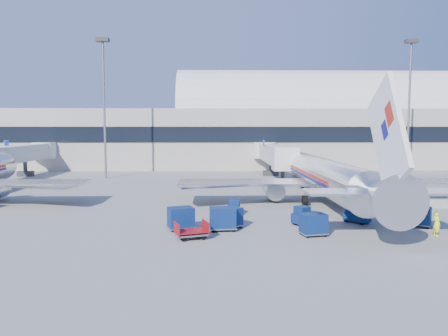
{
  "coord_description": "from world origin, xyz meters",
  "views": [
    {
      "loc": [
        -2.17,
        -41.8,
        8.09
      ],
      "look_at": [
        -1.09,
        6.0,
        3.79
      ],
      "focal_mm": 35.0,
      "sensor_mm": 36.0,
      "label": 1
    }
  ],
  "objects_px": {
    "tug_right": "(356,215)",
    "cart_solo_near": "(313,224)",
    "cart_train_b": "(223,218)",
    "ramp_worker": "(437,224)",
    "jetbridge_near": "(273,154)",
    "mast_west": "(104,87)",
    "mast_east": "(410,88)",
    "airliner_main": "(327,177)",
    "tug_lead": "(306,216)",
    "tug_left": "(234,207)",
    "cart_solo_far": "(419,216)",
    "barrier_mid": "(442,203)",
    "barrier_near": "(411,203)",
    "cart_open_red": "(192,233)",
    "jetbridge_mid": "(19,154)",
    "cart_train_c": "(181,218)",
    "cart_train_a": "(230,217)"
  },
  "relations": [
    {
      "from": "jetbridge_near",
      "to": "mast_west",
      "type": "height_order",
      "value": "mast_west"
    },
    {
      "from": "tug_lead",
      "to": "tug_left",
      "type": "relative_size",
      "value": 1.17
    },
    {
      "from": "jetbridge_near",
      "to": "ramp_worker",
      "type": "height_order",
      "value": "jetbridge_near"
    },
    {
      "from": "airliner_main",
      "to": "ramp_worker",
      "type": "bearing_deg",
      "value": -72.04
    },
    {
      "from": "airliner_main",
      "to": "cart_train_c",
      "type": "xyz_separation_m",
      "value": [
        -14.84,
        -11.79,
        -1.95
      ]
    },
    {
      "from": "jetbridge_near",
      "to": "jetbridge_mid",
      "type": "distance_m",
      "value": 42.0
    },
    {
      "from": "airliner_main",
      "to": "mast_west",
      "type": "distance_m",
      "value": 41.12
    },
    {
      "from": "jetbridge_near",
      "to": "cart_solo_far",
      "type": "distance_m",
      "value": 38.12
    },
    {
      "from": "barrier_near",
      "to": "ramp_worker",
      "type": "height_order",
      "value": "ramp_worker"
    },
    {
      "from": "mast_east",
      "to": "cart_train_a",
      "type": "height_order",
      "value": "mast_east"
    },
    {
      "from": "jetbridge_near",
      "to": "jetbridge_mid",
      "type": "xyz_separation_m",
      "value": [
        -42.0,
        0.0,
        0.0
      ]
    },
    {
      "from": "cart_solo_far",
      "to": "cart_solo_near",
      "type": "bearing_deg",
      "value": -130.38
    },
    {
      "from": "tug_left",
      "to": "cart_train_b",
      "type": "relative_size",
      "value": 1.05
    },
    {
      "from": "barrier_near",
      "to": "cart_solo_near",
      "type": "relative_size",
      "value": 1.38
    },
    {
      "from": "airliner_main",
      "to": "jetbridge_near",
      "type": "relative_size",
      "value": 1.35
    },
    {
      "from": "barrier_near",
      "to": "cart_open_red",
      "type": "xyz_separation_m",
      "value": [
        -21.84,
        -12.14,
        -0.0
      ]
    },
    {
      "from": "barrier_near",
      "to": "tug_lead",
      "type": "height_order",
      "value": "tug_lead"
    },
    {
      "from": "cart_train_b",
      "to": "cart_solo_near",
      "type": "height_order",
      "value": "cart_train_b"
    },
    {
      "from": "cart_open_red",
      "to": "ramp_worker",
      "type": "height_order",
      "value": "ramp_worker"
    },
    {
      "from": "ramp_worker",
      "to": "tug_right",
      "type": "bearing_deg",
      "value": 34.26
    },
    {
      "from": "tug_left",
      "to": "cart_train_a",
      "type": "distance_m",
      "value": 5.65
    },
    {
      "from": "barrier_mid",
      "to": "mast_east",
      "type": "bearing_deg",
      "value": 72.74
    },
    {
      "from": "jetbridge_mid",
      "to": "mast_east",
      "type": "bearing_deg",
      "value": -0.72
    },
    {
      "from": "barrier_mid",
      "to": "cart_solo_near",
      "type": "xyz_separation_m",
      "value": [
        -15.95,
        -11.43,
        0.45
      ]
    },
    {
      "from": "tug_right",
      "to": "cart_solo_near",
      "type": "bearing_deg",
      "value": -88.76
    },
    {
      "from": "cart_solo_near",
      "to": "cart_open_red",
      "type": "relative_size",
      "value": 0.8
    },
    {
      "from": "airliner_main",
      "to": "tug_left",
      "type": "relative_size",
      "value": 15.82
    },
    {
      "from": "mast_west",
      "to": "tug_left",
      "type": "bearing_deg",
      "value": -57.68
    },
    {
      "from": "mast_east",
      "to": "airliner_main",
      "type": "bearing_deg",
      "value": -128.11
    },
    {
      "from": "mast_west",
      "to": "tug_lead",
      "type": "relative_size",
      "value": 8.17
    },
    {
      "from": "barrier_near",
      "to": "cart_train_b",
      "type": "bearing_deg",
      "value": -153.9
    },
    {
      "from": "airliner_main",
      "to": "cart_train_a",
      "type": "relative_size",
      "value": 15.52
    },
    {
      "from": "cart_train_c",
      "to": "cart_solo_near",
      "type": "distance_m",
      "value": 10.42
    },
    {
      "from": "cart_train_c",
      "to": "tug_right",
      "type": "bearing_deg",
      "value": -8.86
    },
    {
      "from": "mast_east",
      "to": "barrier_mid",
      "type": "bearing_deg",
      "value": -107.26
    },
    {
      "from": "jetbridge_mid",
      "to": "tug_lead",
      "type": "relative_size",
      "value": 9.94
    },
    {
      "from": "cart_train_b",
      "to": "ramp_worker",
      "type": "bearing_deg",
      "value": -13.16
    },
    {
      "from": "tug_lead",
      "to": "cart_train_b",
      "type": "xyz_separation_m",
      "value": [
        -7.06,
        -1.97,
        0.25
      ]
    },
    {
      "from": "jetbridge_near",
      "to": "mast_west",
      "type": "xyz_separation_m",
      "value": [
        -27.6,
        -0.81,
        10.86
      ]
    },
    {
      "from": "mast_west",
      "to": "cart_open_red",
      "type": "bearing_deg",
      "value": -68.07
    },
    {
      "from": "jetbridge_near",
      "to": "cart_solo_near",
      "type": "xyz_separation_m",
      "value": [
        -2.25,
        -40.23,
        -3.03
      ]
    },
    {
      "from": "mast_west",
      "to": "barrier_near",
      "type": "bearing_deg",
      "value": -36.38
    },
    {
      "from": "tug_right",
      "to": "jetbridge_near",
      "type": "bearing_deg",
      "value": 141.41
    },
    {
      "from": "mast_west",
      "to": "barrier_near",
      "type": "relative_size",
      "value": 7.53
    },
    {
      "from": "jetbridge_near",
      "to": "tug_right",
      "type": "distance_m",
      "value": 35.9
    },
    {
      "from": "jetbridge_near",
      "to": "cart_solo_near",
      "type": "distance_m",
      "value": 40.41
    },
    {
      "from": "cart_train_a",
      "to": "cart_train_c",
      "type": "height_order",
      "value": "cart_train_c"
    },
    {
      "from": "jetbridge_mid",
      "to": "tug_right",
      "type": "distance_m",
      "value": 57.13
    },
    {
      "from": "tug_left",
      "to": "cart_solo_far",
      "type": "relative_size",
      "value": 1.01
    },
    {
      "from": "airliner_main",
      "to": "cart_train_b",
      "type": "distance_m",
      "value": 16.77
    }
  ]
}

